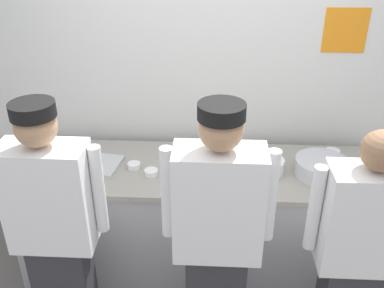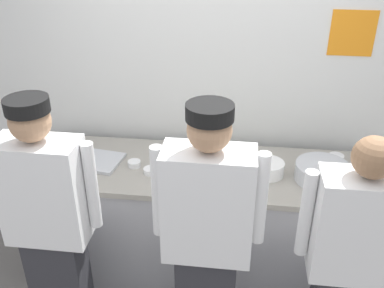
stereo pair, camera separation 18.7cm
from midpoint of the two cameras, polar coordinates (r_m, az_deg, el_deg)
wall_back at (r=3.31m, az=0.44°, el=7.90°), size 4.19×0.11×2.68m
prep_counter at (r=3.29m, az=-0.05°, el=-9.87°), size 2.67×0.76×0.90m
chef_near_left at (r=2.66m, az=-19.51°, el=-10.53°), size 0.61×0.24×1.67m
chef_center at (r=2.43m, az=1.09°, el=-12.17°), size 0.61×0.24×1.70m
chef_far_right at (r=2.58m, az=18.94°, el=-13.49°), size 0.59×0.24×1.58m
plate_stack_front at (r=3.02m, az=-1.11°, el=-2.29°), size 0.21×0.21×0.10m
plate_stack_rear at (r=3.00m, az=8.26°, el=-2.86°), size 0.21×0.21×0.10m
mixing_bowl_steel at (r=3.04m, az=14.95°, el=-3.02°), size 0.36×0.36×0.11m
sheet_tray at (r=3.18m, az=-15.22°, el=-2.51°), size 0.49×0.35×0.02m
squeeze_bottle_primary at (r=3.01m, az=19.75°, el=-3.41°), size 0.06×0.06×0.18m
squeeze_bottle_secondary at (r=3.03m, az=4.65°, el=-1.41°), size 0.05×0.05×0.19m
ramekin_red_sauce at (r=3.06m, az=-9.36°, el=-2.83°), size 0.09×0.09×0.04m
ramekin_green_sauce at (r=2.97m, az=-7.19°, el=-3.71°), size 0.09×0.09×0.04m
ramekin_yellow_sauce at (r=3.13m, az=20.69°, el=-3.73°), size 0.10×0.10×0.04m
ramekin_orange_sauce at (r=3.30m, az=16.41°, el=-1.14°), size 0.11×0.11×0.05m
chefs_knife at (r=3.03m, az=14.69°, el=-4.21°), size 0.28×0.03×0.02m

